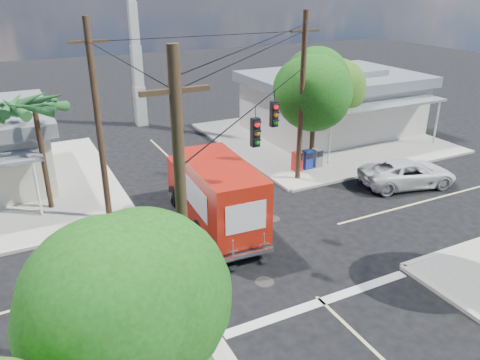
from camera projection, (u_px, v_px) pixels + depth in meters
ground at (261, 244)px, 19.70m from camera, size 120.00×120.00×0.00m
sidewalk_ne at (321, 138)px, 33.13m from camera, size 14.12×14.12×0.14m
road_markings at (279, 261)px, 18.48m from camera, size 32.00×32.00×0.01m
building_ne at (332, 101)px, 33.82m from camera, size 11.80×10.20×4.50m
radio_tower at (136, 50)px, 34.18m from camera, size 0.80×0.80×17.00m
tree_sw_front at (137, 314)px, 8.91m from camera, size 3.88×3.78×6.03m
tree_ne_front at (316, 87)px, 26.40m from camera, size 4.21×4.14×6.66m
tree_ne_back at (329, 86)px, 29.51m from camera, size 3.77×3.66×5.82m
palm_nw_front at (34, 108)px, 20.81m from camera, size 3.01×3.08×5.59m
utility_poles at (209, 133)px, 18.55m from camera, size 12.00×10.68×9.00m
vending_boxes at (307, 159)px, 27.23m from camera, size 1.90×0.50×1.10m
delivery_truck at (214, 193)px, 20.57m from camera, size 2.78×7.62×3.24m
parked_car at (408, 173)px, 25.20m from camera, size 5.57×3.50×1.43m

